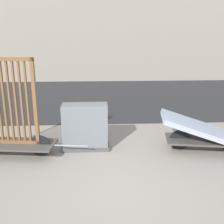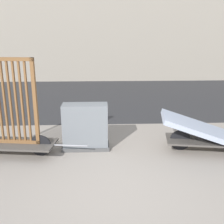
{
  "view_description": "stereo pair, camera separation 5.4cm",
  "coord_description": "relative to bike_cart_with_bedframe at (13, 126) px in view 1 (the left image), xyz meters",
  "views": [
    {
      "loc": [
        -0.28,
        -3.78,
        2.39
      ],
      "look_at": [
        0.0,
        1.41,
        0.91
      ],
      "focal_mm": 42.0,
      "sensor_mm": 36.0,
      "label": 1
    },
    {
      "loc": [
        -0.23,
        -3.78,
        2.39
      ],
      "look_at": [
        0.0,
        1.41,
        0.91
      ],
      "focal_mm": 42.0,
      "sensor_mm": 36.0,
      "label": 2
    }
  ],
  "objects": [
    {
      "name": "ground_plane",
      "position": [
        2.04,
        -1.41,
        -0.65
      ],
      "size": [
        60.0,
        60.0,
        0.0
      ],
      "primitive_type": "plane",
      "color": "gray"
    },
    {
      "name": "road_strip",
      "position": [
        2.04,
        5.78,
        -0.64
      ],
      "size": [
        56.0,
        7.7,
        0.01
      ],
      "color": "#2D2D30",
      "rests_on": "ground_plane"
    },
    {
      "name": "bike_cart_with_bedframe",
      "position": [
        0.0,
        0.0,
        0.0
      ],
      "size": [
        2.41,
        0.89,
        2.03
      ],
      "rotation": [
        0.0,
        0.0,
        -0.13
      ],
      "color": "#4C4742",
      "rests_on": "ground_plane"
    },
    {
      "name": "bike_cart_with_mattress",
      "position": [
        4.08,
        0.0,
        -0.23
      ],
      "size": [
        2.55,
        1.22,
        0.82
      ],
      "rotation": [
        0.0,
        0.0,
        -0.16
      ],
      "color": "#4C4742",
      "rests_on": "ground_plane"
    },
    {
      "name": "utility_cabinet",
      "position": [
        1.46,
        0.28,
        -0.18
      ],
      "size": [
        1.04,
        0.47,
        1.02
      ],
      "color": "#4C4C4C",
      "rests_on": "ground_plane"
    }
  ]
}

